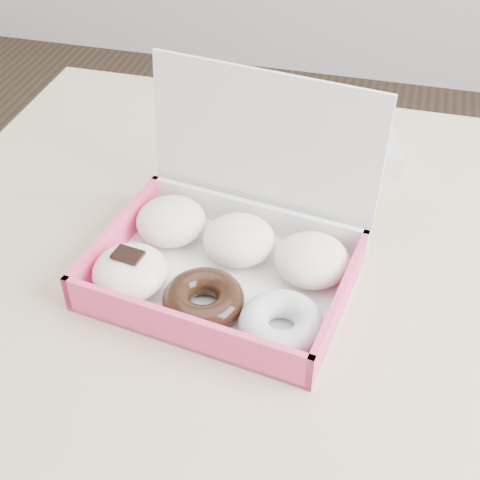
# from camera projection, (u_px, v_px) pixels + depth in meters

# --- Properties ---
(table) EXTENTS (1.20, 0.80, 0.75)m
(table) POSITION_uv_depth(u_px,v_px,m) (352.00, 300.00, 0.90)
(table) COLOR #CBB686
(table) RESTS_ON ground
(donut_box) EXTENTS (0.33, 0.29, 0.22)m
(donut_box) POSITION_uv_depth(u_px,v_px,m) (226.00, 254.00, 0.80)
(donut_box) COLOR white
(donut_box) RESTS_ON table
(newspapers) EXTENTS (0.28, 0.25, 0.04)m
(newspapers) POSITION_uv_depth(u_px,v_px,m) (314.00, 137.00, 1.04)
(newspapers) COLOR white
(newspapers) RESTS_ON table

